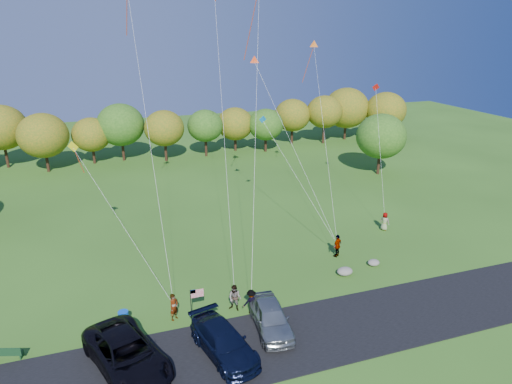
% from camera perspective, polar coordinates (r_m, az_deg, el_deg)
% --- Properties ---
extents(ground, '(140.00, 140.00, 0.00)m').
position_cam_1_polar(ground, '(30.56, -1.00, -14.03)').
color(ground, '#315C1A').
rests_on(ground, ground).
extents(asphalt_lane, '(44.00, 6.00, 0.06)m').
position_cam_1_polar(asphalt_lane, '(27.49, 1.69, -18.37)').
color(asphalt_lane, black).
rests_on(asphalt_lane, ground).
extents(treeline, '(75.18, 27.50, 7.97)m').
position_cam_1_polar(treeline, '(62.22, -13.77, 7.70)').
color(treeline, '#3D2316').
rests_on(treeline, ground).
extents(minivan_dark, '(4.90, 7.04, 1.78)m').
position_cam_1_polar(minivan_dark, '(26.20, -15.85, -18.89)').
color(minivan_dark, black).
rests_on(minivan_dark, asphalt_lane).
extents(minivan_navy, '(3.36, 5.70, 1.55)m').
position_cam_1_polar(minivan_navy, '(26.32, -4.04, -18.18)').
color(minivan_navy, black).
rests_on(minivan_navy, asphalt_lane).
extents(minivan_silver, '(2.39, 4.95, 1.63)m').
position_cam_1_polar(minivan_silver, '(28.02, 1.88, -15.38)').
color(minivan_silver, gray).
rests_on(minivan_silver, asphalt_lane).
extents(flyer_a, '(0.77, 0.74, 1.78)m').
position_cam_1_polar(flyer_a, '(29.31, -10.23, -13.94)').
color(flyer_a, '#4C4C59').
rests_on(flyer_a, ground).
extents(flyer_b, '(1.09, 1.06, 1.76)m').
position_cam_1_polar(flyer_b, '(29.73, -2.66, -13.09)').
color(flyer_b, '#4C4C59').
rests_on(flyer_b, ground).
extents(flyer_c, '(1.09, 0.67, 1.63)m').
position_cam_1_polar(flyer_c, '(29.47, -0.60, -13.55)').
color(flyer_c, '#4C4C59').
rests_on(flyer_c, ground).
extents(flyer_d, '(1.17, 0.97, 1.87)m').
position_cam_1_polar(flyer_d, '(36.57, 10.14, -6.62)').
color(flyer_d, '#4C4C59').
rests_on(flyer_d, ground).
extents(flyer_e, '(0.89, 0.96, 1.65)m').
position_cam_1_polar(flyer_e, '(42.19, 15.78, -3.56)').
color(flyer_e, '#4C4C59').
rests_on(flyer_e, ground).
extents(park_bench, '(1.58, 0.73, 0.90)m').
position_cam_1_polar(park_bench, '(29.32, -28.71, -17.32)').
color(park_bench, '#14381B').
rests_on(park_bench, ground).
extents(trash_barrel, '(0.61, 0.61, 0.91)m').
position_cam_1_polar(trash_barrel, '(29.77, -16.21, -14.89)').
color(trash_barrel, blue).
rests_on(trash_barrel, ground).
extents(flag_assembly, '(0.84, 0.54, 2.26)m').
position_cam_1_polar(flag_assembly, '(28.49, -7.70, -12.97)').
color(flag_assembly, black).
rests_on(flag_assembly, ground).
extents(boulder_near, '(1.18, 0.92, 0.59)m').
position_cam_1_polar(boulder_near, '(34.38, 11.04, -9.71)').
color(boulder_near, gray).
rests_on(boulder_near, ground).
extents(boulder_far, '(0.92, 0.77, 0.48)m').
position_cam_1_polar(boulder_far, '(36.15, 14.49, -8.54)').
color(boulder_far, slate).
rests_on(boulder_far, ground).
extents(kites_aloft, '(27.89, 8.68, 15.61)m').
position_cam_1_polar(kites_aloft, '(39.07, -2.34, 22.22)').
color(kites_aloft, '#FA1B5C').
rests_on(kites_aloft, ground).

